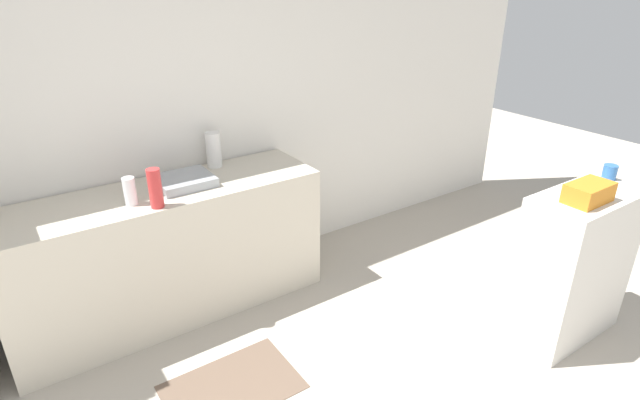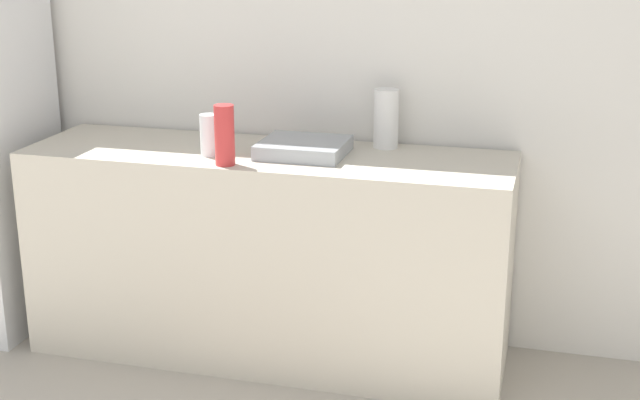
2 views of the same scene
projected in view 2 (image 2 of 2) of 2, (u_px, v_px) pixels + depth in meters
The scene contains 6 objects.
wall_back at pixel (239, 52), 4.06m from camera, with size 8.00×0.06×2.60m, color white.
counter at pixel (269, 255), 3.93m from camera, with size 2.09×0.61×0.93m, color beige.
sink_basin at pixel (304, 148), 3.74m from camera, with size 0.36×0.33×0.06m, color #9EA3A8.
bottle_tall at pixel (225, 135), 3.56m from camera, with size 0.08×0.08×0.25m, color red.
bottle_short at pixel (209, 135), 3.71m from camera, with size 0.07×0.07×0.17m, color silver.
paper_towel_roll at pixel (386, 119), 3.83m from camera, with size 0.11×0.11×0.26m, color white.
Camera 2 is at (1.42, -0.55, 1.87)m, focal length 50.00 mm.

